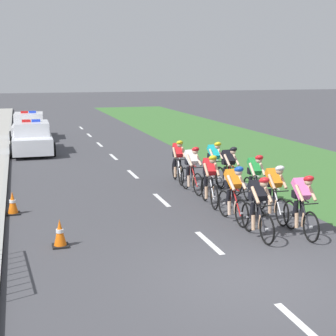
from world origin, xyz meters
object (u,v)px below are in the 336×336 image
Objects in this scene: cyclist_lead at (258,206)px; traffic_cone_near at (60,233)px; cyclist_fourth at (274,191)px; police_car_second at (29,127)px; cyclist_second at (302,204)px; cyclist_eighth at (229,168)px; traffic_cone_mid at (13,203)px; cyclist_third at (233,193)px; cyclist_tenth at (214,162)px; cyclist_ninth at (178,160)px; cyclist_sixth at (255,178)px; cyclist_fifth at (210,179)px; police_car_nearest at (32,138)px; cyclist_seventh at (192,168)px.

cyclist_lead reaches higher than traffic_cone_near.
police_car_second is (-5.71, 18.27, -0.11)m from cyclist_fourth.
cyclist_second is 4.48m from cyclist_eighth.
traffic_cone_mid is at bearing -174.52° from cyclist_eighth.
cyclist_third is 6.00m from traffic_cone_mid.
cyclist_tenth is 7.36m from traffic_cone_near.
cyclist_ninth is (-1.02, 5.04, 0.00)m from cyclist_fourth.
cyclist_sixth is 2.69× the size of traffic_cone_mid.
cyclist_third is 1.00× the size of cyclist_eighth.
cyclist_fifth is (-0.02, 3.05, 0.00)m from cyclist_lead.
traffic_cone_mid is (-0.85, -10.60, -0.37)m from police_car_nearest.
cyclist_lead and cyclist_fourth have the same top height.
cyclist_fifth is 1.73m from cyclist_eighth.
police_car_nearest is (-5.76, 8.82, -0.11)m from cyclist_tenth.
cyclist_fourth is (1.06, -0.19, 0.00)m from cyclist_third.
cyclist_fourth is (-0.03, 1.28, 0.00)m from cyclist_second.
cyclist_lead is 1.00× the size of cyclist_tenth.
cyclist_tenth is (-0.17, 2.76, 0.00)m from cyclist_sixth.
traffic_cone_near is (-5.76, -2.01, -0.48)m from cyclist_sixth.
cyclist_second is 7.64m from traffic_cone_mid.
cyclist_sixth and cyclist_ninth have the same top height.
traffic_cone_near is (-4.50, -3.96, -0.48)m from cyclist_seventh.
cyclist_second and cyclist_ninth have the same top height.
cyclist_second and cyclist_sixth have the same top height.
cyclist_seventh is (0.01, 1.62, 0.00)m from cyclist_fifth.
cyclist_fourth is 1.60m from cyclist_sixth.
cyclist_second is at bearing -7.54° from cyclist_lead.
cyclist_third is (-0.03, 1.33, 0.00)m from cyclist_lead.
police_car_nearest is 0.99× the size of police_car_second.
traffic_cone_near is at bearing -89.44° from police_car_second.
cyclist_ninth is 2.69× the size of traffic_cone_near.
traffic_cone_mid is at bearing 158.65° from cyclist_fourth.
cyclist_lead is 1.00× the size of cyclist_sixth.
cyclist_sixth is (0.19, 2.86, 0.00)m from cyclist_second.
cyclist_sixth is (1.27, -0.33, 0.00)m from cyclist_fifth.
cyclist_tenth is 10.53m from police_car_nearest.
cyclist_lead is at bearing -114.76° from cyclist_sixth.
cyclist_tenth is at bearing 74.96° from cyclist_third.
cyclist_seventh and cyclist_eighth have the same top height.
traffic_cone_mid is (-5.54, -2.48, -0.48)m from cyclist_ninth.
police_car_second is at bearing 104.42° from cyclist_third.
cyclist_second is at bearing -71.28° from cyclist_fifth.
cyclist_fifth is 12.18m from police_car_nearest.
cyclist_tenth is at bearing 36.61° from cyclist_seventh.
cyclist_third is 0.39× the size of police_car_nearest.
cyclist_fourth and cyclist_seventh have the same top height.
police_car_second reaches higher than traffic_cone_mid.
cyclist_ninth and cyclist_tenth have the same top height.
cyclist_fifth reaches higher than traffic_cone_mid.
cyclist_lead and cyclist_ninth have the same top height.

